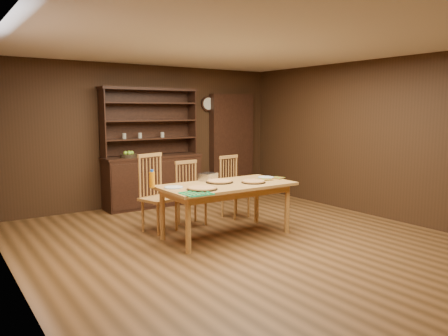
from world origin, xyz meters
TOP-DOWN VIEW (x-y plane):
  - floor at (0.00, 0.00)m, footprint 6.00×6.00m
  - room_shell at (0.00, 0.00)m, footprint 6.00×6.00m
  - china_hutch at (-0.00, 2.75)m, footprint 1.84×0.52m
  - doorway at (1.90, 2.90)m, footprint 1.00×0.18m
  - wall_clock at (1.35, 2.96)m, footprint 0.30×0.05m
  - dining_table at (-0.00, 0.34)m, footprint 1.87×0.93m
  - chair_left at (-0.68, 1.20)m, footprint 0.57×0.55m
  - chair_center at (-0.09, 1.22)m, footprint 0.42×0.40m
  - chair_right at (0.75, 1.25)m, footprint 0.47×0.45m
  - pizza_left at (-0.52, 0.15)m, footprint 0.40×0.40m
  - pizza_right at (0.36, 0.20)m, footprint 0.34×0.34m
  - pizza_center at (-0.02, 0.48)m, footprint 0.39×0.39m
  - cooling_rack at (-0.73, -0.06)m, footprint 0.38×0.38m
  - plate_left at (-0.76, 0.47)m, footprint 0.25×0.25m
  - plate_right at (0.80, 0.44)m, footprint 0.24×0.24m
  - foil_dish at (-0.05, 0.75)m, footprint 0.31×0.27m
  - juice_bottle at (-0.98, 0.67)m, footprint 0.07×0.07m
  - pot_holder_a at (0.91, 0.31)m, footprint 0.23×0.23m
  - pot_holder_b at (0.65, 0.31)m, footprint 0.22×0.22m
  - fruit_bowl at (-0.49, 2.69)m, footprint 0.30×0.30m

SIDE VIEW (x-z plane):
  - floor at x=0.00m, z-range 0.00..0.00m
  - chair_center at x=-0.09m, z-range 0.03..1.02m
  - chair_right at x=0.75m, z-range 0.03..1.05m
  - china_hutch at x=0.00m, z-range -0.49..1.68m
  - chair_left at x=-0.68m, z-range 0.04..1.17m
  - dining_table at x=0.00m, z-range 0.29..1.04m
  - pot_holder_a at x=0.91m, z-range 0.75..0.76m
  - pot_holder_b at x=0.65m, z-range 0.75..0.76m
  - cooling_rack at x=-0.73m, z-range 0.75..0.76m
  - plate_left at x=-0.76m, z-range 0.75..0.77m
  - plate_right at x=0.80m, z-range 0.75..0.77m
  - pizza_center at x=-0.02m, z-range 0.75..0.79m
  - pizza_left at x=-0.52m, z-range 0.75..0.79m
  - pizza_right at x=0.36m, z-range 0.75..0.79m
  - foil_dish at x=-0.05m, z-range 0.75..0.85m
  - juice_bottle at x=-0.98m, z-range 0.74..0.98m
  - fruit_bowl at x=-0.49m, z-range 0.92..1.04m
  - doorway at x=1.90m, z-range 0.00..2.10m
  - room_shell at x=0.00m, z-range -1.42..4.58m
  - wall_clock at x=1.35m, z-range 1.75..2.05m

